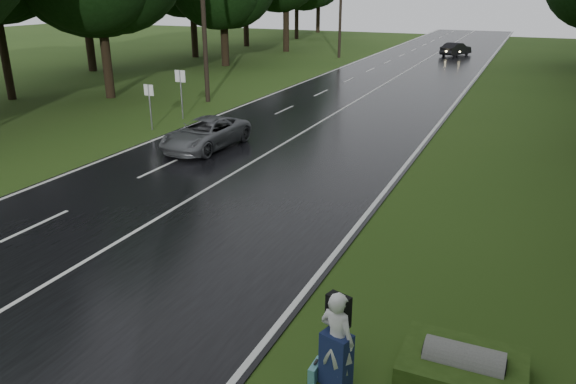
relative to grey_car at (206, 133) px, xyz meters
The scene contains 15 objects.
ground 11.68m from the grey_car, 75.79° to the right, with size 160.00×160.00×0.00m, color #2B4614.
road 9.18m from the grey_car, 71.78° to the left, with size 12.00×140.00×0.04m, color black.
lane_center 9.18m from the grey_car, 71.78° to the left, with size 0.12×140.00×0.01m, color silver.
grey_car is the anchor object (origin of this frame).
far_car 40.92m from the grey_car, 82.94° to the left, with size 1.41×4.06×1.34m, color black.
hitchhiker 15.96m from the grey_car, 49.55° to the right, with size 0.79×0.75×1.89m.
suitcase 15.74m from the grey_car, 50.65° to the right, with size 0.13×0.45×0.32m, color teal.
culvert 16.66m from the grey_car, 41.76° to the right, with size 0.70×0.70×1.40m, color slate.
utility_pole_mid 10.80m from the grey_car, 121.56° to the left, with size 1.80×0.28×10.81m, color black, non-canonical shape.
utility_pole_far 34.77m from the grey_car, 99.33° to the left, with size 1.80×0.28×10.76m, color black, non-canonical shape.
road_sign_a 4.76m from the grey_car, 157.14° to the left, with size 0.54×0.10×2.27m, color white, non-canonical shape.
road_sign_b 6.32m from the grey_car, 133.70° to the left, with size 0.63×0.10×2.62m, color white, non-canonical shape.
tree_left_d 14.39m from the grey_car, 147.47° to the left, with size 9.66×9.66×15.09m, color black, non-canonical shape.
tree_left_e 27.57m from the grey_car, 118.43° to the left, with size 8.24×8.24×12.88m, color black, non-canonical shape.
tree_left_f 39.49m from the grey_car, 109.11° to the left, with size 10.23×10.23×15.98m, color black, non-canonical shape.
Camera 1 is at (9.98, -8.50, 6.71)m, focal length 33.94 mm.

